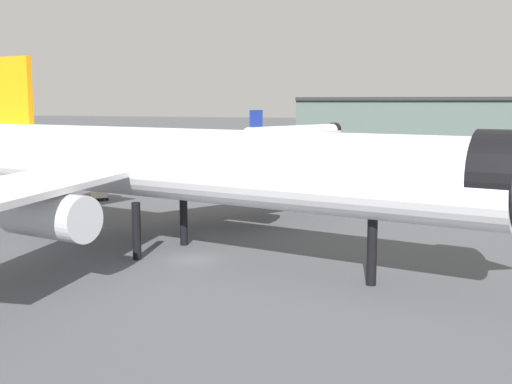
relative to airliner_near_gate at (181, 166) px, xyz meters
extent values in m
plane|color=#4C4F54|center=(1.48, -1.02, -7.53)|extent=(900.00, 900.00, 0.00)
cylinder|color=white|center=(0.30, -0.06, 0.13)|extent=(51.35, 15.89, 5.89)
cylinder|color=black|center=(24.24, -4.88, 0.57)|extent=(3.77, 6.35, 5.95)
cube|color=white|center=(-0.74, 14.90, -0.61)|extent=(18.45, 24.09, 0.47)
cylinder|color=#B7BAC1|center=(-0.08, 11.95, -2.55)|extent=(7.67, 4.59, 3.24)
cube|color=white|center=(-6.45, -13.45, -0.61)|extent=(10.79, 23.83, 0.47)
cylinder|color=#B7BAC1|center=(-4.70, -10.99, -2.55)|extent=(7.67, 4.59, 3.24)
cube|color=orange|center=(-20.78, 4.19, 4.84)|extent=(6.14, 1.79, 9.42)
cube|color=white|center=(-20.59, 10.35, 0.72)|extent=(6.34, 9.94, 0.35)
cylinder|color=black|center=(16.36, -3.30, -5.17)|extent=(0.71, 0.71, 4.71)
cylinder|color=black|center=(-1.60, 3.48, -5.17)|extent=(0.71, 0.71, 4.71)
cylinder|color=black|center=(-2.82, -2.58, -5.17)|extent=(0.71, 0.71, 4.71)
cylinder|color=silver|center=(-23.43, 112.09, -2.67)|extent=(17.16, 34.93, 3.73)
cone|color=silver|center=(-16.57, 128.85, -2.67)|extent=(4.94, 5.19, 3.66)
cone|color=silver|center=(-30.28, 95.33, -2.67)|extent=(5.12, 5.83, 3.55)
cylinder|color=black|center=(-16.85, 128.16, -2.39)|extent=(4.13, 2.98, 3.77)
cube|color=silver|center=(-33.75, 113.31, -3.14)|extent=(16.18, 14.95, 0.30)
cylinder|color=#B7BAC1|center=(-31.61, 113.37, -4.37)|extent=(3.82, 5.47, 2.05)
cube|color=silver|center=(-15.21, 105.72, -3.14)|extent=(16.68, 6.98, 0.30)
cylinder|color=#B7BAC1|center=(-16.69, 107.27, -4.37)|extent=(3.82, 5.47, 2.05)
cube|color=navy|center=(-29.18, 98.02, 0.31)|extent=(1.99, 4.16, 5.97)
cube|color=silver|center=(-33.34, 98.93, -2.30)|extent=(7.27, 5.48, 0.22)
cube|color=silver|center=(-25.58, 95.76, -2.30)|extent=(7.27, 5.48, 0.22)
cylinder|color=black|center=(-19.04, 122.82, -6.03)|extent=(0.45, 0.45, 2.99)
cylinder|color=black|center=(-25.93, 111.16, -6.03)|extent=(0.45, 0.45, 2.99)
cylinder|color=black|center=(-22.30, 109.68, -6.03)|extent=(0.45, 0.45, 2.99)
cube|color=black|center=(2.14, 35.58, -6.90)|extent=(5.63, 5.39, 0.35)
cube|color=red|center=(0.92, 36.68, -5.93)|extent=(3.17, 3.18, 1.60)
cube|color=#1E2D38|center=(0.18, 37.34, -5.61)|extent=(1.35, 1.49, 0.80)
cube|color=red|center=(2.88, 34.92, -5.63)|extent=(3.99, 3.92, 2.20)
cylinder|color=black|center=(-0.06, 36.01, -7.08)|extent=(0.86, 0.81, 0.90)
cylinder|color=black|center=(1.48, 37.72, -7.08)|extent=(0.86, 0.81, 0.90)
cylinder|color=black|center=(2.81, 33.44, -7.08)|extent=(0.86, 0.81, 0.90)
cylinder|color=black|center=(4.35, 35.15, -7.08)|extent=(0.86, 0.81, 0.90)
cube|color=black|center=(-4.51, 33.46, -7.03)|extent=(3.45, 3.32, 0.30)
cube|color=silver|center=(-5.23, 32.83, -6.28)|extent=(2.02, 2.05, 1.20)
cube|color=#1E2D38|center=(-5.66, 32.44, -6.04)|extent=(0.95, 1.06, 0.60)
cube|color=silver|center=(-4.08, 33.85, -6.43)|extent=(2.50, 2.47, 0.90)
cylinder|color=black|center=(-4.82, 32.12, -7.18)|extent=(0.71, 0.67, 0.70)
cylinder|color=black|center=(-5.88, 33.32, -7.18)|extent=(0.71, 0.67, 0.70)
cylinder|color=black|center=(-3.14, 33.61, -7.18)|extent=(0.71, 0.67, 0.70)
cylinder|color=black|center=(-4.20, 34.81, -7.18)|extent=(0.71, 0.67, 0.70)
cube|color=black|center=(-23.79, 23.20, -7.21)|extent=(2.81, 2.67, 0.20)
cube|color=beige|center=(-23.79, 23.20, -6.41)|extent=(2.81, 2.67, 1.40)
sphere|color=black|center=(-25.01, 23.21, -7.31)|extent=(0.44, 0.44, 0.44)
sphere|color=black|center=(-24.08, 24.39, -7.31)|extent=(0.44, 0.44, 0.44)
sphere|color=black|center=(-23.51, 22.02, -7.31)|extent=(0.44, 0.44, 0.44)
sphere|color=black|center=(-22.58, 23.19, -7.31)|extent=(0.44, 0.44, 0.44)
camera|label=1|loc=(23.45, -46.31, 5.19)|focal=44.22mm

